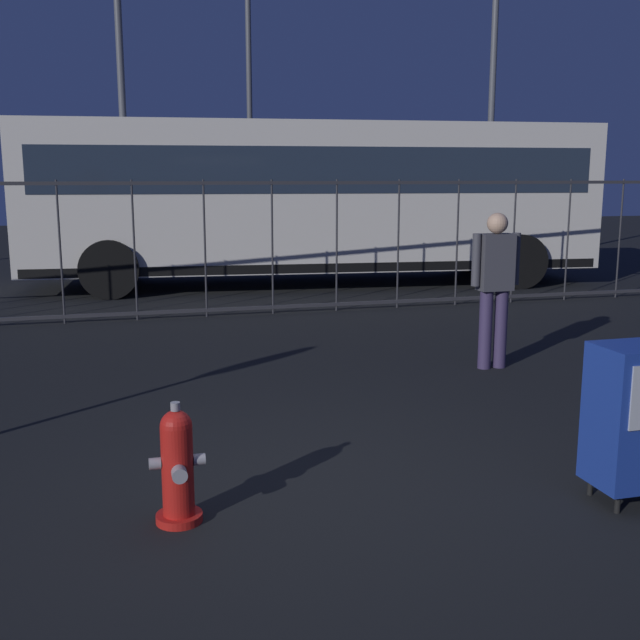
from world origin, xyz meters
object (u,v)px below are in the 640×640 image
at_px(pedestrian, 495,281).
at_px(street_light_far_left, 249,58).
at_px(bus_near, 312,194).
at_px(street_light_far_right, 493,60).
at_px(street_light_near_right, 120,47).
at_px(fire_hydrant, 178,466).
at_px(newspaper_box_primary, 633,415).

xyz_separation_m(pedestrian, street_light_far_left, (-0.39, 12.50, 4.02)).
bearing_deg(pedestrian, bus_near, 91.78).
xyz_separation_m(pedestrian, street_light_far_right, (4.20, 8.29, 3.55)).
height_order(pedestrian, street_light_far_left, street_light_far_left).
xyz_separation_m(pedestrian, street_light_near_right, (-3.60, 8.48, 3.54)).
xyz_separation_m(fire_hydrant, street_light_far_left, (3.21, 15.40, 4.61)).
xyz_separation_m(pedestrian, bus_near, (-0.21, 6.86, 0.76)).
bearing_deg(bus_near, street_light_far_left, 97.28).
height_order(fire_hydrant, newspaper_box_primary, newspaper_box_primary).
distance_m(newspaper_box_primary, street_light_far_left, 16.46).
relative_size(pedestrian, street_light_near_right, 0.21).
distance_m(fire_hydrant, pedestrian, 4.66).
relative_size(pedestrian, street_light_far_right, 0.21).
xyz_separation_m(newspaper_box_primary, street_light_far_left, (0.42, 15.85, 4.39)).
bearing_deg(pedestrian, fire_hydrant, -141.12).
distance_m(fire_hydrant, street_light_far_right, 14.26).
bearing_deg(newspaper_box_primary, street_light_far_right, 66.70).
relative_size(street_light_near_right, street_light_far_left, 0.89).
xyz_separation_m(fire_hydrant, bus_near, (3.38, 9.76, 1.36)).
height_order(newspaper_box_primary, street_light_far_left, street_light_far_left).
bearing_deg(street_light_near_right, bus_near, -25.52).
distance_m(pedestrian, bus_near, 6.91).
bearing_deg(street_light_far_left, newspaper_box_primary, -91.53).
bearing_deg(pedestrian, newspaper_box_primary, -103.60).
height_order(bus_near, street_light_far_right, street_light_far_right).
distance_m(fire_hydrant, street_light_near_right, 12.11).
relative_size(fire_hydrant, newspaper_box_primary, 0.73).
relative_size(pedestrian, street_light_far_left, 0.19).
distance_m(fire_hydrant, street_light_far_left, 16.40).
distance_m(bus_near, street_light_far_left, 6.51).
xyz_separation_m(fire_hydrant, street_light_near_right, (-0.00, 11.38, 4.13)).
height_order(newspaper_box_primary, street_light_near_right, street_light_near_right).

